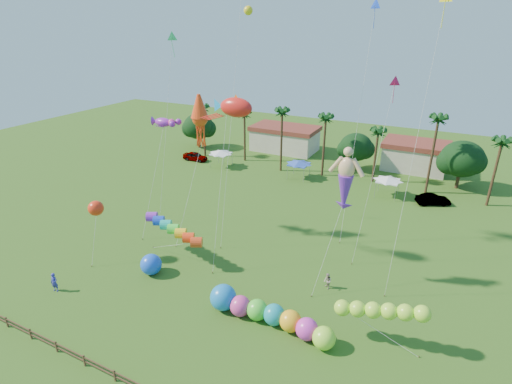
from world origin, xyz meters
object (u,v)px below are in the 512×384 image
at_px(spectator_a, 54,282).
at_px(caterpillar_inflatable, 265,313).
at_px(blue_ball, 151,264).
at_px(spectator_b, 327,281).
at_px(car_b, 433,200).
at_px(car_a, 195,156).

distance_m(spectator_a, caterpillar_inflatable, 20.10).
bearing_deg(blue_ball, spectator_a, -134.39).
bearing_deg(spectator_b, spectator_a, -106.99).
bearing_deg(blue_ball, car_b, 52.09).
bearing_deg(caterpillar_inflatable, car_b, 73.64).
xyz_separation_m(car_b, spectator_a, (-29.89, -36.77, 0.20)).
height_order(spectator_a, blue_ball, blue_ball).
bearing_deg(car_b, caterpillar_inflatable, 135.49).
height_order(car_a, blue_ball, blue_ball).
relative_size(car_b, spectator_b, 2.84).
relative_size(spectator_a, caterpillar_inflatable, 0.17).
xyz_separation_m(caterpillar_inflatable, blue_ball, (-13.29, 1.30, 0.08)).
xyz_separation_m(spectator_a, caterpillar_inflatable, (19.47, 5.02, 0.03)).
height_order(car_a, caterpillar_inflatable, caterpillar_inflatable).
xyz_separation_m(car_b, spectator_b, (-7.24, -24.83, 0.05)).
relative_size(car_b, caterpillar_inflatable, 0.40).
xyz_separation_m(spectator_b, caterpillar_inflatable, (-3.19, -6.92, 0.18)).
xyz_separation_m(car_a, blue_ball, (16.61, -31.40, 0.28)).
bearing_deg(spectator_a, caterpillar_inflatable, 2.40).
bearing_deg(car_a, spectator_b, -130.09).
xyz_separation_m(car_a, spectator_b, (33.08, -25.78, 0.01)).
distance_m(spectator_a, spectator_b, 25.60).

